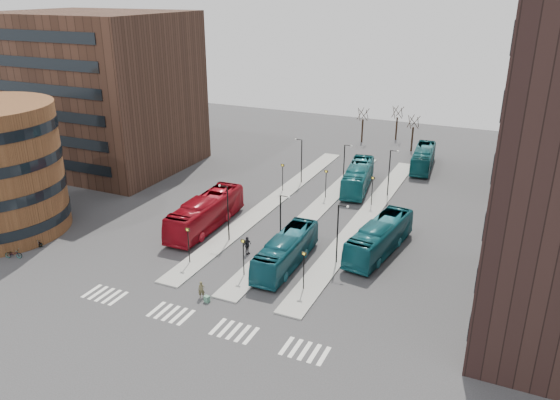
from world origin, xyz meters
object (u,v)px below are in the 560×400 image
at_px(teal_bus_a, 286,251).
at_px(traveller, 201,290).
at_px(teal_bus_d, 423,158).
at_px(commuter_b, 247,245).
at_px(commuter_a, 200,219).
at_px(commuter_c, 290,250).
at_px(bicycle_mid, 35,243).
at_px(red_bus, 206,213).
at_px(bicycle_near, 13,254).
at_px(teal_bus_b, 358,177).
at_px(bicycle_far, 36,243).
at_px(suitcase, 207,299).
at_px(teal_bus_c, 380,237).

distance_m(teal_bus_a, traveller, 9.53).
distance_m(teal_bus_a, teal_bus_d, 36.55).
xyz_separation_m(traveller, commuter_b, (-0.31, 9.05, 0.15)).
xyz_separation_m(commuter_a, commuter_c, (12.24, -2.72, -0.09)).
xyz_separation_m(commuter_c, bicycle_mid, (-24.93, -8.90, -0.33)).
bearing_deg(red_bus, bicycle_mid, -141.24).
height_order(commuter_a, bicycle_near, commuter_a).
bearing_deg(bicycle_mid, teal_bus_a, -91.32).
bearing_deg(teal_bus_d, teal_bus_b, -121.55).
xyz_separation_m(teal_bus_b, teal_bus_d, (6.18, 12.48, -0.10)).
xyz_separation_m(teal_bus_a, teal_bus_b, (-0.04, 23.55, 0.11)).
bearing_deg(red_bus, bicycle_far, -141.68).
bearing_deg(traveller, suitcase, -59.55).
distance_m(teal_bus_c, commuter_c, 9.21).
distance_m(red_bus, bicycle_mid, 17.90).
bearing_deg(teal_bus_d, commuter_c, -105.88).
relative_size(teal_bus_b, commuter_c, 7.72).
relative_size(traveller, bicycle_far, 1.05).
bearing_deg(traveller, commuter_c, 35.94).
distance_m(teal_bus_b, bicycle_mid, 39.85).
distance_m(commuter_a, bicycle_mid, 17.21).
distance_m(red_bus, traveller, 14.92).
bearing_deg(teal_bus_c, teal_bus_a, -131.41).
bearing_deg(teal_bus_a, bicycle_near, -159.52).
distance_m(suitcase, commuter_a, 16.08).
height_order(red_bus, bicycle_far, red_bus).
height_order(traveller, bicycle_far, traveller).
bearing_deg(commuter_b, teal_bus_b, 4.87).
xyz_separation_m(traveller, commuter_a, (-8.36, 12.86, 0.07)).
height_order(teal_bus_b, commuter_c, teal_bus_b).
height_order(traveller, commuter_c, traveller).
bearing_deg(commuter_a, suitcase, 111.60).
xyz_separation_m(commuter_b, bicycle_near, (-20.74, -10.49, -0.49)).
height_order(traveller, bicycle_near, traveller).
xyz_separation_m(commuter_b, bicycle_mid, (-20.74, -7.81, -0.51)).
bearing_deg(bicycle_mid, teal_bus_c, -84.65).
height_order(teal_bus_c, teal_bus_d, teal_bus_c).
height_order(commuter_b, bicycle_mid, commuter_b).
xyz_separation_m(teal_bus_d, bicycle_far, (-31.42, -43.12, -1.17)).
height_order(teal_bus_c, bicycle_far, teal_bus_c).
distance_m(teal_bus_a, commuter_c, 1.84).
height_order(teal_bus_b, bicycle_near, teal_bus_b).
xyz_separation_m(commuter_a, commuter_b, (8.05, -3.81, 0.08)).
bearing_deg(suitcase, teal_bus_b, 94.89).
height_order(traveller, commuter_a, commuter_a).
bearing_deg(commuter_a, red_bus, 166.69).
bearing_deg(commuter_b, bicycle_mid, 126.54).
relative_size(teal_bus_a, commuter_b, 5.88).
bearing_deg(traveller, teal_bus_c, 18.85).
height_order(teal_bus_a, teal_bus_d, teal_bus_d).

